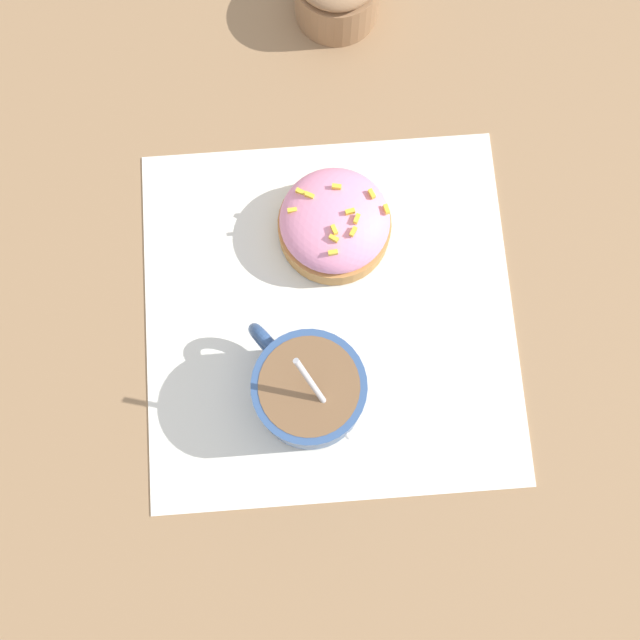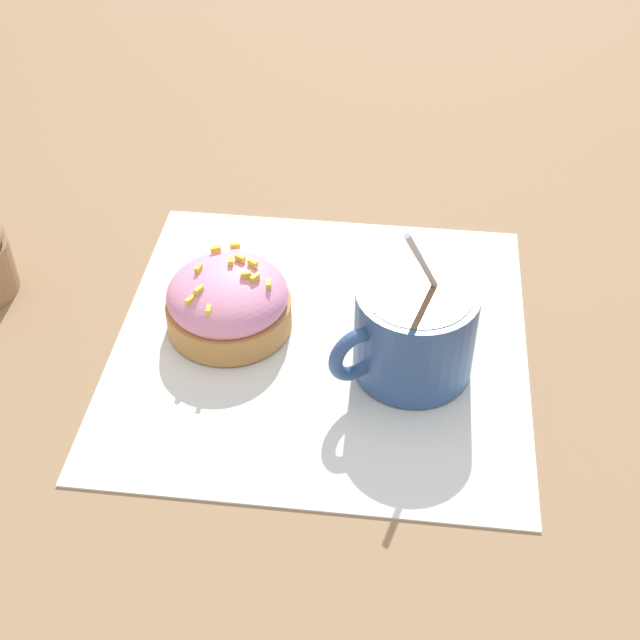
# 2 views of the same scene
# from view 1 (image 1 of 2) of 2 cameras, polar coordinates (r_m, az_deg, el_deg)

# --- Properties ---
(ground_plane) EXTENTS (3.00, 3.00, 0.00)m
(ground_plane) POSITION_cam_1_polar(r_m,az_deg,el_deg) (0.58, 0.92, 0.42)
(ground_plane) COLOR #93704C
(paper_napkin) EXTENTS (0.32, 0.32, 0.00)m
(paper_napkin) POSITION_cam_1_polar(r_m,az_deg,el_deg) (0.58, 0.92, 0.45)
(paper_napkin) COLOR white
(paper_napkin) RESTS_ON ground_plane
(coffee_cup) EXTENTS (0.09, 0.09, 0.12)m
(coffee_cup) POSITION_cam_1_polar(r_m,az_deg,el_deg) (0.54, -0.69, -5.36)
(coffee_cup) COLOR #335184
(coffee_cup) RESTS_ON paper_napkin
(frosted_pastry) EXTENTS (0.09, 0.09, 0.05)m
(frosted_pastry) POSITION_cam_1_polar(r_m,az_deg,el_deg) (0.58, 1.65, 7.36)
(frosted_pastry) COLOR #C18442
(frosted_pastry) RESTS_ON paper_napkin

